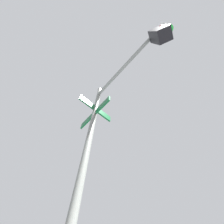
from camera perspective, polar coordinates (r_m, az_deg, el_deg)
traffic_signal_near at (r=2.84m, az=5.61°, el=11.94°), size 1.51×2.79×5.54m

